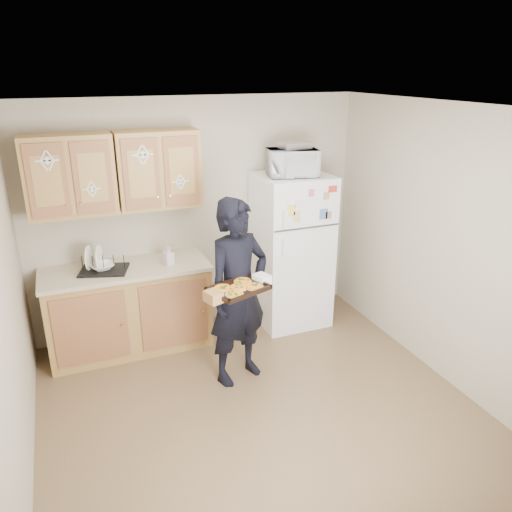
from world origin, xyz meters
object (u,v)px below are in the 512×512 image
object	(u,v)px
refrigerator	(291,251)
person	(238,293)
dish_rack	(103,263)
microwave	(292,163)
baking_tray	(239,289)

from	to	relation	value
refrigerator	person	bearing A→B (deg)	-137.47
person	dish_rack	bearing A→B (deg)	120.91
refrigerator	microwave	bearing A→B (deg)	-127.97
baking_tray	microwave	size ratio (longest dim) A/B	0.91
refrigerator	baking_tray	bearing A→B (deg)	-132.16
person	microwave	xyz separation A→B (m)	(0.90, 0.81, 0.97)
person	baking_tray	bearing A→B (deg)	-128.23
refrigerator	baking_tray	xyz separation A→B (m)	(-1.03, -1.14, 0.19)
baking_tray	microwave	xyz separation A→B (m)	(1.00, 1.09, 0.79)
person	microwave	world-z (taller)	microwave
person	baking_tray	world-z (taller)	person
baking_tray	refrigerator	bearing A→B (deg)	28.72
refrigerator	person	size ratio (longest dim) A/B	0.98
microwave	dish_rack	distance (m)	2.14
microwave	dish_rack	xyz separation A→B (m)	(-1.97, 0.09, -0.85)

